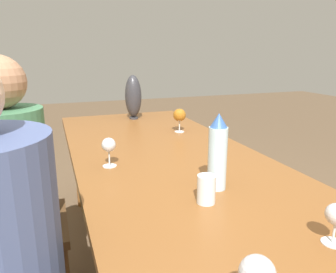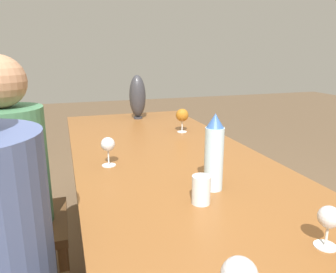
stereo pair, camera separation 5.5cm
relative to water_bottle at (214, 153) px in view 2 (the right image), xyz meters
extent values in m
cube|color=brown|center=(0.29, 0.04, -0.16)|extent=(2.70, 0.93, 0.04)
cylinder|color=brown|center=(1.54, -0.33, -0.53)|extent=(0.07, 0.07, 0.69)
cylinder|color=brown|center=(1.54, 0.40, -0.53)|extent=(0.07, 0.07, 0.69)
cylinder|color=silver|center=(0.00, 0.00, -0.02)|extent=(0.07, 0.07, 0.24)
cone|color=#33599E|center=(0.00, 0.00, 0.13)|extent=(0.07, 0.07, 0.05)
cylinder|color=silver|center=(-0.10, 0.09, -0.09)|extent=(0.07, 0.07, 0.10)
cylinder|color=#2D2D33|center=(1.41, -0.02, -0.14)|extent=(0.07, 0.07, 0.01)
ellipsoid|color=#2D2D33|center=(1.41, -0.02, 0.03)|extent=(0.13, 0.13, 0.32)
cylinder|color=silver|center=(0.39, 0.35, -0.14)|extent=(0.06, 0.06, 0.00)
cylinder|color=silver|center=(0.39, 0.35, -0.10)|extent=(0.01, 0.01, 0.07)
sphere|color=silver|center=(0.39, 0.35, -0.04)|extent=(0.07, 0.07, 0.07)
cylinder|color=silver|center=(0.89, -0.20, -0.14)|extent=(0.06, 0.06, 0.00)
cylinder|color=silver|center=(0.89, -0.20, -0.10)|extent=(0.01, 0.01, 0.07)
sphere|color=#995B19|center=(0.89, -0.20, -0.03)|extent=(0.08, 0.08, 0.08)
cylinder|color=silver|center=(-0.45, -0.13, -0.14)|extent=(0.06, 0.06, 0.00)
cylinder|color=silver|center=(-0.45, -0.13, -0.11)|extent=(0.01, 0.01, 0.06)
sphere|color=silver|center=(-0.45, -0.13, -0.05)|extent=(0.06, 0.06, 0.06)
cube|color=brown|center=(0.45, 0.77, -0.42)|extent=(0.44, 0.44, 0.04)
cylinder|color=brown|center=(0.64, 0.58, -0.66)|extent=(0.04, 0.04, 0.44)
cube|color=#2D2D38|center=(0.45, 0.72, -0.64)|extent=(0.24, 0.18, 0.48)
cylinder|color=#3D704C|center=(0.45, 0.77, -0.13)|extent=(0.33, 0.33, 0.54)
camera|label=1|loc=(-1.05, 0.58, 0.38)|focal=35.00mm
camera|label=2|loc=(-1.06, 0.53, 0.38)|focal=35.00mm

